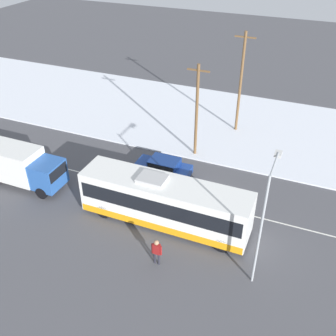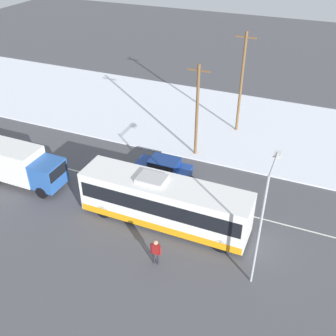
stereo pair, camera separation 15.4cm
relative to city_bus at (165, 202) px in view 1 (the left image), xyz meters
The scene contains 10 objects.
ground_plane 3.69m from the city_bus, 59.80° to the left, with size 120.00×120.00×0.00m, color #4C4C51.
snow_lot 15.66m from the city_bus, 83.90° to the left, with size 80.00×14.80×0.12m.
lane_marking_center 3.69m from the city_bus, 59.80° to the left, with size 60.00×0.12×0.00m.
city_bus is the anchor object (origin of this frame).
box_truck 11.81m from the city_bus, behind, with size 6.83×2.30×2.98m.
sedan_car 5.67m from the city_bus, 113.96° to the left, with size 4.34×1.80×1.39m.
pedestrian_at_stop 3.77m from the city_bus, 74.23° to the right, with size 0.66×0.29×1.82m.
streetlamp 7.43m from the city_bus, 18.18° to the right, with size 0.36×2.82×7.22m.
utility_pole_roadside 9.32m from the city_bus, 96.48° to the left, with size 1.80×0.24×7.90m.
utility_pole_snowlot 14.89m from the city_bus, 85.66° to the left, with size 1.80×0.24×9.18m.
Camera 1 is at (6.22, -21.18, 17.55)m, focal length 42.00 mm.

